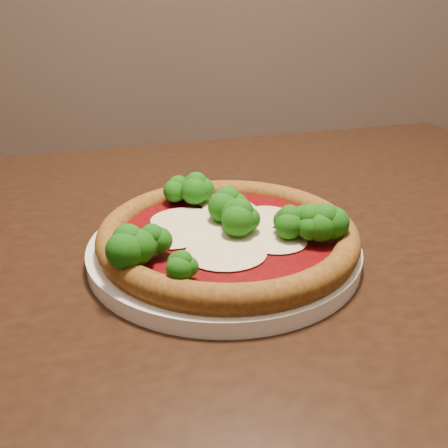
{
  "coord_description": "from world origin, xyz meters",
  "views": [
    {
      "loc": [
        -0.15,
        -0.57,
        1.02
      ],
      "look_at": [
        -0.12,
        -0.07,
        0.79
      ],
      "focal_mm": 40.0,
      "sensor_mm": 36.0,
      "label": 1
    }
  ],
  "objects": [
    {
      "name": "dining_table",
      "position": [
        -0.08,
        -0.02,
        0.66
      ],
      "size": [
        1.34,
        1.12,
        0.75
      ],
      "rotation": [
        0.0,
        0.0,
        0.24
      ],
      "color": "black",
      "rests_on": "floor"
    },
    {
      "name": "plate",
      "position": [
        -0.12,
        -0.07,
        0.76
      ],
      "size": [
        0.31,
        0.31,
        0.02
      ],
      "primitive_type": "cylinder",
      "color": "white",
      "rests_on": "dining_table"
    },
    {
      "name": "pizza",
      "position": [
        -0.11,
        -0.07,
        0.78
      ],
      "size": [
        0.29,
        0.29,
        0.06
      ],
      "rotation": [
        0.0,
        0.0,
        0.12
      ],
      "color": "brown",
      "rests_on": "plate"
    }
  ]
}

